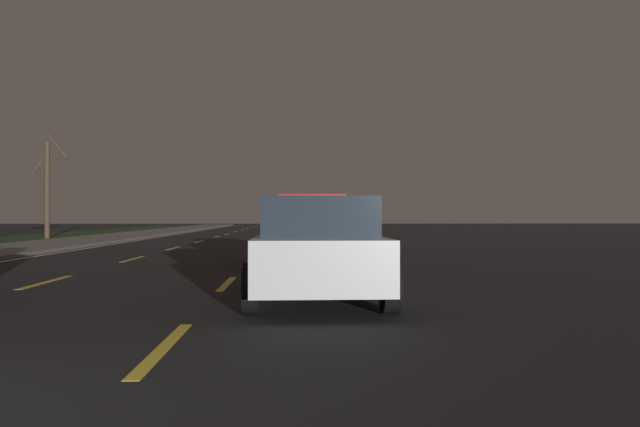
{
  "coord_description": "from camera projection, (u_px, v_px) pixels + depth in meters",
  "views": [
    {
      "loc": [
        -2.96,
        -3.01,
        1.27
      ],
      "look_at": [
        12.14,
        -3.67,
        1.34
      ],
      "focal_mm": 33.66,
      "sensor_mm": 36.0,
      "label": 1
    }
  ],
  "objects": [
    {
      "name": "ground",
      "position": [
        233.0,
        242.0,
        29.79
      ],
      "size": [
        144.0,
        144.0,
        0.0
      ],
      "primitive_type": "plane",
      "color": "black"
    },
    {
      "name": "sidewalk_shoulder",
      "position": [
        81.0,
        241.0,
        29.47
      ],
      "size": [
        108.0,
        4.0,
        0.12
      ],
      "primitive_type": "cube",
      "color": "slate",
      "rests_on": "ground"
    },
    {
      "name": "lane_markings",
      "position": [
        183.0,
        239.0,
        32.67
      ],
      "size": [
        108.0,
        7.04,
        0.01
      ],
      "color": "yellow",
      "rests_on": "ground"
    },
    {
      "name": "pickup_truck",
      "position": [
        312.0,
        227.0,
        16.11
      ],
      "size": [
        5.49,
        2.41,
        1.87
      ],
      "color": "maroon",
      "rests_on": "ground"
    },
    {
      "name": "sedan_silver",
      "position": [
        317.0,
        248.0,
        9.2
      ],
      "size": [
        4.41,
        2.04,
        1.54
      ],
      "color": "#B2B5BA",
      "rests_on": "ground"
    },
    {
      "name": "bare_tree_far",
      "position": [
        47.0,
        187.0,
        34.22
      ],
      "size": [
        0.8,
        1.96,
        6.0
      ],
      "color": "#423323",
      "rests_on": "ground"
    }
  ]
}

